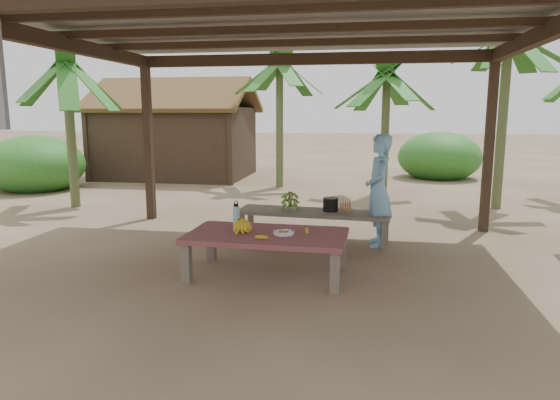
% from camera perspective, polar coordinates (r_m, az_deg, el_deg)
% --- Properties ---
extents(ground, '(80.00, 80.00, 0.00)m').
position_cam_1_polar(ground, '(6.23, 0.76, -7.41)').
color(ground, brown).
rests_on(ground, ground).
extents(pavilion, '(6.60, 5.60, 2.95)m').
position_cam_1_polar(pavilion, '(6.00, 0.67, 18.78)').
color(pavilion, black).
rests_on(pavilion, ground).
extents(work_table, '(1.83, 1.05, 0.50)m').
position_cam_1_polar(work_table, '(5.73, -1.49, -4.44)').
color(work_table, brown).
rests_on(work_table, ground).
extents(bench, '(2.24, 0.77, 0.45)m').
position_cam_1_polar(bench, '(7.27, 3.84, -1.68)').
color(bench, brown).
rests_on(bench, ground).
extents(ripe_banana_bunch, '(0.35, 0.33, 0.17)m').
position_cam_1_polar(ripe_banana_bunch, '(5.79, -4.67, -2.80)').
color(ripe_banana_bunch, gold).
rests_on(ripe_banana_bunch, work_table).
extents(plate, '(0.24, 0.24, 0.04)m').
position_cam_1_polar(plate, '(5.64, 0.43, -3.78)').
color(plate, white).
rests_on(plate, work_table).
extents(loose_banana_front, '(0.16, 0.08, 0.04)m').
position_cam_1_polar(loose_banana_front, '(5.44, -2.09, -4.28)').
color(loose_banana_front, gold).
rests_on(loose_banana_front, work_table).
extents(loose_banana_side, '(0.07, 0.17, 0.04)m').
position_cam_1_polar(loose_banana_side, '(5.74, 3.09, -3.53)').
color(loose_banana_side, gold).
rests_on(loose_banana_side, work_table).
extents(water_flask, '(0.08, 0.08, 0.30)m').
position_cam_1_polar(water_flask, '(6.12, -5.03, -1.69)').
color(water_flask, '#3FC4B1').
rests_on(water_flask, work_table).
extents(green_banana_stalk, '(0.27, 0.27, 0.28)m').
position_cam_1_polar(green_banana_stalk, '(7.30, 1.17, -0.03)').
color(green_banana_stalk, '#598C2D').
rests_on(green_banana_stalk, bench).
extents(cooking_pot, '(0.22, 0.22, 0.19)m').
position_cam_1_polar(cooking_pot, '(7.25, 5.81, -0.55)').
color(cooking_pot, black).
rests_on(cooking_pot, bench).
extents(skewer_rack, '(0.19, 0.09, 0.24)m').
position_cam_1_polar(skewer_rack, '(7.12, 7.49, -0.55)').
color(skewer_rack, '#A57F47').
rests_on(skewer_rack, bench).
extents(woman, '(0.46, 0.62, 1.58)m').
position_cam_1_polar(woman, '(7.07, 11.19, 1.07)').
color(woman, '#699FC7').
rests_on(woman, ground).
extents(hut, '(4.40, 3.43, 2.85)m').
position_cam_1_polar(hut, '(14.91, -11.64, 6.87)').
color(hut, black).
rests_on(hut, ground).
extents(banana_plant_ne, '(1.80, 1.80, 3.57)m').
position_cam_1_polar(banana_plant_ne, '(10.58, 24.61, 15.67)').
color(banana_plant_ne, '#596638').
rests_on(banana_plant_ne, ground).
extents(banana_plant_n, '(1.80, 1.80, 2.94)m').
position_cam_1_polar(banana_plant_n, '(11.40, 12.10, 12.78)').
color(banana_plant_n, '#596638').
rests_on(banana_plant_n, ground).
extents(banana_plant_nw, '(1.80, 1.80, 3.33)m').
position_cam_1_polar(banana_plant_nw, '(12.57, -0.05, 14.42)').
color(banana_plant_nw, '#596638').
rests_on(banana_plant_nw, ground).
extents(banana_plant_w, '(1.80, 1.80, 3.01)m').
position_cam_1_polar(banana_plant_w, '(10.62, -23.20, 12.76)').
color(banana_plant_w, '#596638').
rests_on(banana_plant_w, ground).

